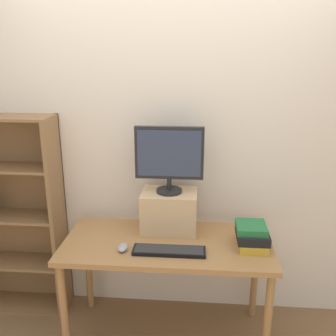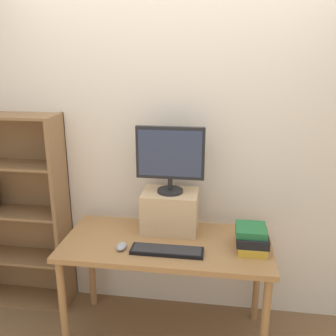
{
  "view_description": "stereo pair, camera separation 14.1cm",
  "coord_description": "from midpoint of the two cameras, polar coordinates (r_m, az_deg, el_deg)",
  "views": [
    {
      "loc": [
        0.19,
        -2.24,
        1.96
      ],
      "look_at": [
        0.0,
        0.07,
        1.25
      ],
      "focal_mm": 40.0,
      "sensor_mm": 36.0,
      "label": 1
    },
    {
      "loc": [
        0.33,
        -2.22,
        1.96
      ],
      "look_at": [
        0.0,
        0.07,
        1.25
      ],
      "focal_mm": 40.0,
      "sensor_mm": 36.0,
      "label": 2
    }
  ],
  "objects": [
    {
      "name": "desk",
      "position": [
        2.59,
        1.36,
        -12.81
      ],
      "size": [
        1.39,
        0.65,
        0.76
      ],
      "color": "#9E7042",
      "rests_on": "ground_plane"
    },
    {
      "name": "ground_plane",
      "position": [
        2.98,
        1.26,
        -24.06
      ],
      "size": [
        12.0,
        12.0,
        0.0
      ],
      "primitive_type": "plane",
      "color": "brown"
    },
    {
      "name": "bookshelf_unit",
      "position": [
        3.16,
        -21.43,
        -5.98
      ],
      "size": [
        0.82,
        0.28,
        1.54
      ],
      "color": "olive",
      "rests_on": "ground_plane"
    },
    {
      "name": "riser_box",
      "position": [
        2.64,
        1.86,
        -6.61
      ],
      "size": [
        0.38,
        0.27,
        0.29
      ],
      "color": "tan",
      "rests_on": "desk"
    },
    {
      "name": "computer_mouse",
      "position": [
        2.46,
        -5.46,
        -11.8
      ],
      "size": [
        0.06,
        0.1,
        0.04
      ],
      "color": "#99999E",
      "rests_on": "desk"
    },
    {
      "name": "book_stack",
      "position": [
        2.5,
        14.23,
        -10.32
      ],
      "size": [
        0.2,
        0.26,
        0.15
      ],
      "color": "gold",
      "rests_on": "desk"
    },
    {
      "name": "computer_monitor",
      "position": [
        2.51,
        1.95,
        1.72
      ],
      "size": [
        0.46,
        0.18,
        0.46
      ],
      "color": "black",
      "rests_on": "riser_box"
    },
    {
      "name": "back_wall",
      "position": [
        2.76,
        2.54,
        3.18
      ],
      "size": [
        7.0,
        0.08,
        2.6
      ],
      "color": "beige",
      "rests_on": "ground_plane"
    },
    {
      "name": "keyboard",
      "position": [
        2.41,
        1.56,
        -12.5
      ],
      "size": [
        0.46,
        0.13,
        0.02
      ],
      "color": "black",
      "rests_on": "desk"
    }
  ]
}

